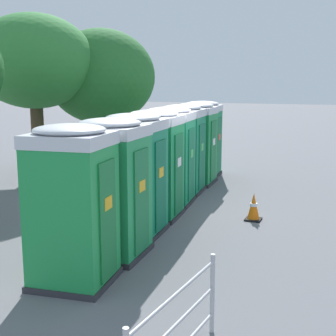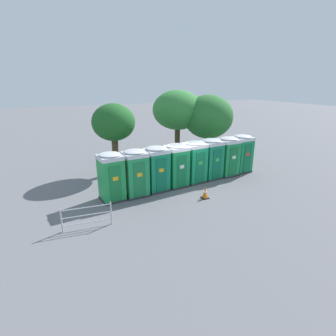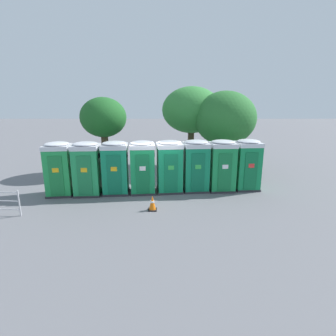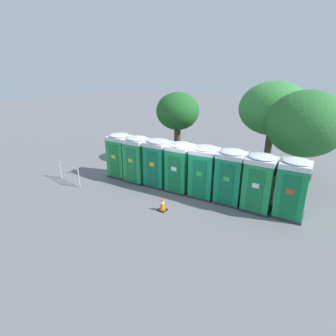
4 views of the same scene
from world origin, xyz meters
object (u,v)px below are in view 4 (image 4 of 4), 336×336
Objects in this scene: street_tree_1 at (273,109)px; street_tree_0 at (178,112)px; portapotty_4 at (204,171)px; traffic_cone at (162,204)px; event_barrier at (69,173)px; portapotty_5 at (230,176)px; portapotty_0 at (120,155)px; street_tree_2 at (305,124)px; portapotty_2 at (158,162)px; portapotty_7 at (292,188)px; portapotty_3 at (180,167)px; portapotty_1 at (137,159)px; portapotty_6 at (259,182)px.

street_tree_0 is at bearing -162.51° from street_tree_1.
portapotty_4 reaches higher than traffic_cone.
event_barrier is at bearing -157.31° from portapotty_4.
portapotty_5 is 6.64m from street_tree_0.
portapotty_0 is 4.75m from street_tree_0.
portapotty_5 is 0.51× the size of street_tree_2.
portapotty_2 is at bearing 131.55° from traffic_cone.
portapotty_0 is 9.20m from street_tree_1.
portapotty_7 is at bearing 5.65° from portapotty_4.
portapotty_0 reaches higher than traffic_cone.
portapotty_0 is 3.92m from portapotty_3.
street_tree_2 is at bearing 33.68° from event_barrier.
street_tree_0 reaches higher than traffic_cone.
portapotty_2 is 3.92m from portapotty_5.
street_tree_1 is at bearing 116.09° from portapotty_7.
portapotty_1 is 0.55× the size of street_tree_0.
street_tree_0 is 0.87× the size of street_tree_1.
street_tree_0 is at bearing 137.79° from portapotty_4.
portapotty_6 is (2.61, 0.18, -0.00)m from portapotty_4.
portapotty_1 is at bearing -148.84° from street_tree_2.
portapotty_2 reaches higher than event_barrier.
street_tree_1 is at bearing 17.49° from street_tree_0.
street_tree_1 is (-1.12, 5.13, 2.51)m from portapotty_6.
portapotty_0 is 4.97m from traffic_cone.
portapotty_2 is at bearing 5.00° from portapotty_0.
portapotty_3 is (2.60, 0.29, 0.00)m from portapotty_1.
street_tree_0 is at bearing -176.93° from street_tree_2.
portapotty_1 is at bearing -133.03° from street_tree_1.
portapotty_2 is at bearing 8.35° from portapotty_1.
portapotty_0 is 1.00× the size of portapotty_3.
event_barrier is at bearing -153.96° from portapotty_3.
portapotty_1 reaches higher than event_barrier.
portapotty_7 is at bearing 5.33° from portapotty_5.
street_tree_2 is at bearing 56.89° from traffic_cone.
event_barrier is (-6.11, -0.47, 0.26)m from traffic_cone.
portapotty_1 is 3.85m from traffic_cone.
portapotty_4 is 0.51× the size of street_tree_2.
portapotty_1 is 1.31m from portapotty_2.
portapotty_6 is at bearing 4.05° from portapotty_4.
portapotty_4 is 0.55× the size of street_tree_0.
portapotty_7 is 11.22m from event_barrier.
street_tree_1 is at bearing 102.32° from portapotty_6.
street_tree_0 is (1.23, 4.08, 2.10)m from portapotty_0.
portapotty_0 is at bearing 157.03° from traffic_cone.
portapotty_0 is 2.96m from event_barrier.
portapotty_5 is 1.00× the size of portapotty_7.
event_barrier is (-10.72, -3.24, -0.72)m from portapotty_7.
street_tree_0 is 2.25× the size of event_barrier.
portapotty_5 is 8.68m from event_barrier.
portapotty_4 is 3.92m from portapotty_7.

